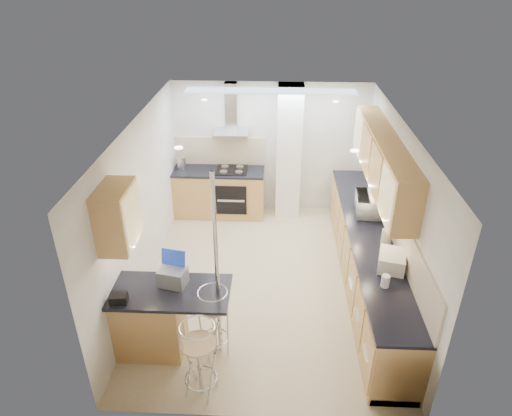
{
  "coord_description": "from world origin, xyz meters",
  "views": [
    {
      "loc": [
        0.12,
        -5.65,
        4.39
      ],
      "look_at": [
        -0.16,
        0.2,
        1.18
      ],
      "focal_mm": 32.0,
      "sensor_mm": 36.0,
      "label": 1
    }
  ],
  "objects_px": {
    "laptop": "(173,277)",
    "bar_stool_end": "(214,322)",
    "bread_bin": "(392,261)",
    "bar_stool_near": "(199,361)",
    "microwave": "(368,204)"
  },
  "relations": [
    {
      "from": "bar_stool_end",
      "to": "bread_bin",
      "type": "height_order",
      "value": "bread_bin"
    },
    {
      "from": "bar_stool_near",
      "to": "bread_bin",
      "type": "distance_m",
      "value": 2.67
    },
    {
      "from": "bar_stool_near",
      "to": "bread_bin",
      "type": "height_order",
      "value": "bread_bin"
    },
    {
      "from": "laptop",
      "to": "bar_stool_end",
      "type": "bearing_deg",
      "value": -2.47
    },
    {
      "from": "bar_stool_near",
      "to": "bar_stool_end",
      "type": "distance_m",
      "value": 0.65
    },
    {
      "from": "microwave",
      "to": "bar_stool_end",
      "type": "bearing_deg",
      "value": 138.03
    },
    {
      "from": "laptop",
      "to": "bar_stool_end",
      "type": "relative_size",
      "value": 0.33
    },
    {
      "from": "microwave",
      "to": "bar_stool_near",
      "type": "height_order",
      "value": "microwave"
    },
    {
      "from": "bread_bin",
      "to": "bar_stool_end",
      "type": "bearing_deg",
      "value": -150.63
    },
    {
      "from": "laptop",
      "to": "bread_bin",
      "type": "relative_size",
      "value": 0.79
    },
    {
      "from": "laptop",
      "to": "bar_stool_near",
      "type": "distance_m",
      "value": 1.03
    },
    {
      "from": "bread_bin",
      "to": "laptop",
      "type": "bearing_deg",
      "value": -155.84
    },
    {
      "from": "laptop",
      "to": "bread_bin",
      "type": "height_order",
      "value": "laptop"
    },
    {
      "from": "bar_stool_near",
      "to": "bread_bin",
      "type": "xyz_separation_m",
      "value": [
        2.29,
        1.26,
        0.52
      ]
    },
    {
      "from": "bread_bin",
      "to": "bar_stool_near",
      "type": "bearing_deg",
      "value": -137.33
    }
  ]
}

